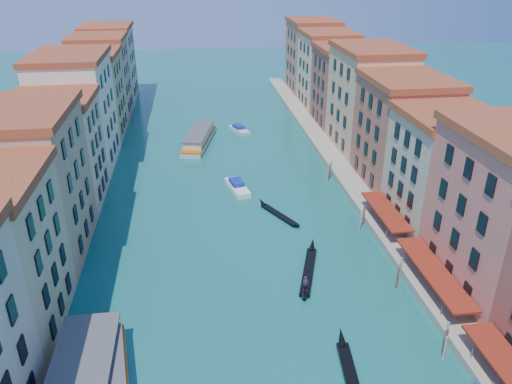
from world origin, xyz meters
TOP-DOWN VIEW (x-y plane):
  - left_bank_palazzos at (-26.00, 64.68)m, footprint 12.80×128.40m
  - right_bank_palazzos at (30.00, 65.00)m, footprint 12.80×128.40m
  - quay at (22.00, 65.00)m, footprint 4.00×140.00m
  - restaurant_awnings at (22.19, 23.00)m, footprint 3.20×44.55m
  - mooring_poles_right at (19.10, 28.80)m, footprint 1.44×54.24m
  - vaporetto_far at (-3.58, 80.01)m, footprint 8.28×18.99m
  - gondola_fore at (8.62, 29.42)m, footprint 5.23×13.18m
  - gondola_right at (8.52, 10.76)m, footprint 2.45×13.48m
  - gondola_far at (7.51, 45.14)m, footprint 5.72×10.00m
  - motorboat_mid at (2.16, 55.50)m, footprint 3.90×7.86m
  - motorboat_far at (5.69, 86.42)m, footprint 4.52×7.10m

SIDE VIEW (x-z plane):
  - gondola_far at x=7.51m, z-range -0.45..1.08m
  - gondola_fore at x=8.62m, z-range -0.90..1.81m
  - quay at x=22.00m, z-range 0.00..1.00m
  - gondola_right at x=8.52m, z-range -0.83..1.86m
  - motorboat_far at x=5.69m, z-range -0.16..1.25m
  - motorboat_mid at x=2.16m, z-range -0.17..1.39m
  - vaporetto_far at x=-3.58m, z-range -0.14..2.62m
  - mooring_poles_right at x=19.10m, z-range -0.30..2.90m
  - restaurant_awnings at x=22.19m, z-range 1.43..4.55m
  - left_bank_palazzos at x=-26.00m, z-range -0.79..20.21m
  - right_bank_palazzos at x=30.00m, z-range -0.75..20.25m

